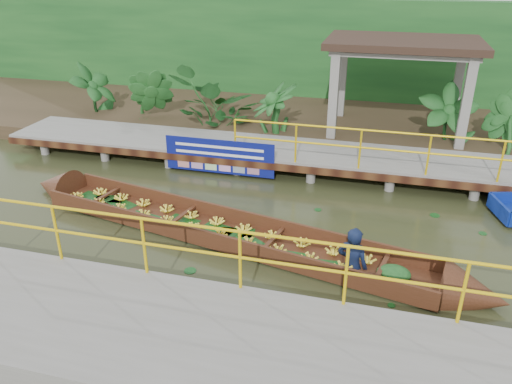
# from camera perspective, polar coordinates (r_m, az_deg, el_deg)

# --- Properties ---
(ground) EXTENTS (80.00, 80.00, 0.00)m
(ground) POSITION_cam_1_polar(r_m,az_deg,el_deg) (10.96, -1.21, -3.86)
(ground) COLOR #292D16
(ground) RESTS_ON ground
(land_strip) EXTENTS (30.00, 8.00, 0.45)m
(land_strip) POSITION_cam_1_polar(r_m,az_deg,el_deg) (17.66, 5.57, 8.32)
(land_strip) COLOR #332819
(land_strip) RESTS_ON ground
(far_dock) EXTENTS (16.00, 2.06, 1.66)m
(far_dock) POSITION_cam_1_polar(r_m,az_deg,el_deg) (13.78, 2.79, 4.60)
(far_dock) COLOR slate
(far_dock) RESTS_ON ground
(near_dock) EXTENTS (18.00, 2.40, 1.73)m
(near_dock) POSITION_cam_1_polar(r_m,az_deg,el_deg) (7.28, -2.86, -18.43)
(near_dock) COLOR slate
(near_dock) RESTS_ON ground
(pavilion) EXTENTS (4.40, 3.00, 3.00)m
(pavilion) POSITION_cam_1_polar(r_m,az_deg,el_deg) (15.70, 16.43, 15.05)
(pavilion) COLOR slate
(pavilion) RESTS_ON ground
(foliage_backdrop) EXTENTS (30.00, 0.80, 4.00)m
(foliage_backdrop) POSITION_cam_1_polar(r_m,az_deg,el_deg) (19.66, 7.09, 15.30)
(foliage_backdrop) COLOR #144019
(foliage_backdrop) RESTS_ON ground
(vendor_boat) EXTENTS (10.83, 3.28, 2.10)m
(vendor_boat) POSITION_cam_1_polar(r_m,az_deg,el_deg) (10.32, -2.37, -4.51)
(vendor_boat) COLOR #391E0F
(vendor_boat) RESTS_ON ground
(blue_banner) EXTENTS (3.00, 0.04, 0.94)m
(blue_banner) POSITION_cam_1_polar(r_m,az_deg,el_deg) (13.26, -4.22, 4.08)
(blue_banner) COLOR navy
(blue_banner) RESTS_ON ground
(tropical_plants) EXTENTS (14.17, 1.17, 1.46)m
(tropical_plants) POSITION_cam_1_polar(r_m,az_deg,el_deg) (15.47, 1.40, 9.68)
(tropical_plants) COLOR #144019
(tropical_plants) RESTS_ON ground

